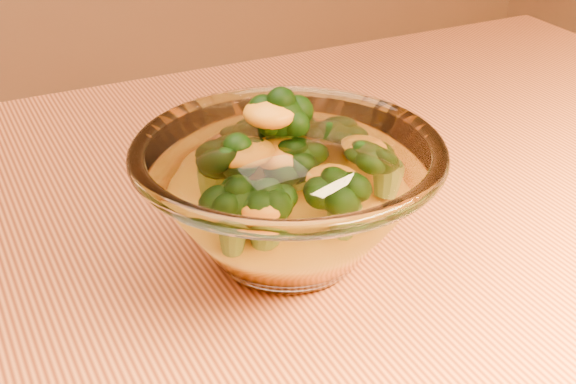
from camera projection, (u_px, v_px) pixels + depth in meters
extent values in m
cube|color=#E18043|center=(268.00, 276.00, 0.62)|extent=(1.20, 0.80, 0.04)
cylinder|color=brown|center=(487.00, 272.00, 1.28)|extent=(0.06, 0.06, 0.71)
ellipsoid|color=white|center=(288.00, 249.00, 0.60)|extent=(0.10, 0.10, 0.02)
torus|color=white|center=(288.00, 151.00, 0.56)|extent=(0.22, 0.22, 0.01)
ellipsoid|color=orange|center=(288.00, 223.00, 0.59)|extent=(0.13, 0.13, 0.04)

